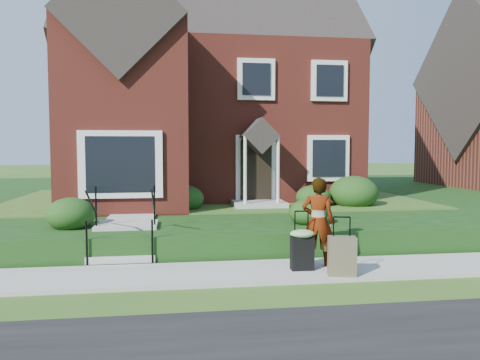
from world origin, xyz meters
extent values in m
plane|color=#2D5119|center=(0.00, 0.00, 0.00)|extent=(120.00, 120.00, 0.00)
cube|color=#9E9B93|center=(0.00, 0.00, 0.04)|extent=(60.00, 1.60, 0.08)
cube|color=#13330D|center=(4.00, 10.90, 0.30)|extent=(44.00, 20.00, 0.60)
cube|color=#9E9B93|center=(-2.50, 5.00, 0.63)|extent=(1.20, 6.00, 0.06)
cube|color=maroon|center=(0.00, 10.00, 3.30)|extent=(10.00, 8.00, 5.40)
cube|color=maroon|center=(-2.80, 5.20, 3.30)|extent=(3.60, 2.40, 5.40)
cube|color=silver|center=(-2.80, 4.05, 2.00)|extent=(2.20, 0.30, 1.80)
cube|color=black|center=(1.20, 5.94, 1.65)|extent=(1.00, 0.12, 2.10)
cube|color=black|center=(3.60, 5.95, 2.10)|extent=(1.40, 0.10, 1.50)
cube|color=maroon|center=(3.00, 10.00, 8.20)|extent=(0.90, 0.90, 3.00)
cube|color=#9E9B93|center=(-2.50, 1.00, 0.15)|extent=(1.40, 0.30, 0.15)
cube|color=#9E9B93|center=(-2.50, 1.30, 0.30)|extent=(1.40, 0.30, 0.15)
cube|color=#9E9B93|center=(-2.50, 1.60, 0.45)|extent=(1.40, 0.30, 0.15)
cube|color=#9E9B93|center=(-2.50, 1.90, 0.60)|extent=(1.40, 0.30, 0.15)
cube|color=#9E9B93|center=(-2.50, 2.45, 0.60)|extent=(1.40, 0.80, 0.15)
cylinder|color=black|center=(-3.15, 0.85, 0.53)|extent=(0.04, 0.04, 0.90)
cylinder|color=black|center=(-3.15, 2.05, 1.13)|extent=(0.04, 0.04, 0.90)
cylinder|color=black|center=(-1.85, 0.85, 0.53)|extent=(0.04, 0.04, 0.90)
cylinder|color=black|center=(-1.85, 2.05, 1.13)|extent=(0.04, 0.04, 0.90)
ellipsoid|color=#123510|center=(-4.07, 4.99, 1.05)|extent=(1.27, 1.27, 0.89)
ellipsoid|color=#123510|center=(-1.11, 5.16, 1.02)|extent=(1.19, 1.19, 0.83)
ellipsoid|color=#123510|center=(2.90, 5.26, 0.98)|extent=(1.08, 1.08, 0.76)
ellipsoid|color=#123510|center=(4.22, 5.28, 1.14)|extent=(1.54, 1.54, 1.07)
ellipsoid|color=#123510|center=(-3.77, 2.37, 0.99)|extent=(1.12, 1.12, 0.78)
ellipsoid|color=#123510|center=(1.84, 2.16, 0.94)|extent=(0.96, 0.96, 0.67)
imported|color=#999999|center=(1.46, 0.21, 0.97)|extent=(0.76, 0.63, 1.78)
cube|color=black|center=(1.05, -0.10, 0.40)|extent=(0.44, 0.25, 0.65)
cylinder|color=black|center=(1.05, -0.10, 1.22)|extent=(0.26, 0.03, 0.03)
cylinder|color=black|center=(0.92, -0.10, 0.97)|extent=(0.02, 0.02, 0.49)
cylinder|color=black|center=(1.18, -0.10, 0.97)|extent=(0.02, 0.02, 0.49)
cylinder|color=black|center=(0.90, -0.10, 0.11)|extent=(0.04, 0.06, 0.06)
cylinder|color=black|center=(1.20, -0.10, 0.11)|extent=(0.04, 0.06, 0.06)
ellipsoid|color=#84B869|center=(1.05, -0.10, 0.81)|extent=(0.48, 0.40, 0.15)
cube|color=brown|center=(1.67, -0.60, 0.44)|extent=(0.55, 0.38, 0.73)
cylinder|color=black|center=(1.67, -0.60, 1.16)|extent=(0.30, 0.09, 0.03)
cylinder|color=black|center=(1.52, -0.60, 0.98)|extent=(0.02, 0.02, 0.35)
cylinder|color=black|center=(1.83, -0.60, 0.98)|extent=(0.02, 0.02, 0.35)
cylinder|color=black|center=(1.50, -0.60, 0.11)|extent=(0.05, 0.07, 0.06)
cylinder|color=black|center=(1.85, -0.60, 0.11)|extent=(0.05, 0.07, 0.06)
camera|label=1|loc=(-1.38, -8.78, 2.45)|focal=35.00mm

